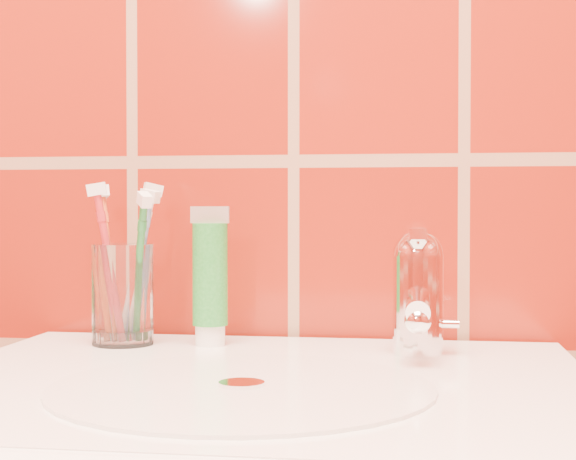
# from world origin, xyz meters

# --- Properties ---
(glass_tumbler) EXTENTS (0.08, 0.08, 0.10)m
(glass_tumbler) POSITION_xyz_m (-0.17, 1.11, 0.90)
(glass_tumbler) COLOR white
(glass_tumbler) RESTS_ON pedestal_sink
(toothpaste_tube) EXTENTS (0.04, 0.04, 0.14)m
(toothpaste_tube) POSITION_xyz_m (-0.08, 1.12, 0.92)
(toothpaste_tube) COLOR white
(toothpaste_tube) RESTS_ON pedestal_sink
(faucet) EXTENTS (0.05, 0.11, 0.12)m
(faucet) POSITION_xyz_m (0.14, 1.09, 0.91)
(faucet) COLOR white
(faucet) RESTS_ON pedestal_sink
(toothbrush_0) EXTENTS (0.07, 0.06, 0.18)m
(toothbrush_0) POSITION_xyz_m (-0.17, 1.10, 0.93)
(toothbrush_0) COLOR #B2262C
(toothbrush_0) RESTS_ON glass_tumbler
(toothbrush_1) EXTENTS (0.08, 0.07, 0.17)m
(toothbrush_1) POSITION_xyz_m (-0.15, 1.12, 0.93)
(toothbrush_1) COLOR #6889B9
(toothbrush_1) RESTS_ON glass_tumbler
(toothbrush_2) EXTENTS (0.09, 0.08, 0.18)m
(toothbrush_2) POSITION_xyz_m (-0.15, 1.13, 0.93)
(toothbrush_2) COLOR white
(toothbrush_2) RESTS_ON glass_tumbler
(toothbrush_3) EXTENTS (0.10, 0.12, 0.17)m
(toothbrush_3) POSITION_xyz_m (-0.14, 1.10, 0.93)
(toothbrush_3) COLOR #1F7532
(toothbrush_3) RESTS_ON glass_tumbler
(toothbrush_4) EXTENTS (0.10, 0.12, 0.18)m
(toothbrush_4) POSITION_xyz_m (-0.19, 1.13, 0.93)
(toothbrush_4) COLOR #D45425
(toothbrush_4) RESTS_ON glass_tumbler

